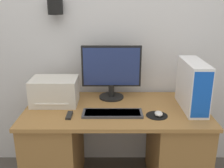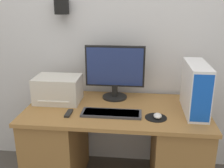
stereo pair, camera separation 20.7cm
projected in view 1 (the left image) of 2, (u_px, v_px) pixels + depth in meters
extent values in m
cube|color=silver|center=(116.00, 26.00, 2.35)|extent=(6.40, 0.05, 2.70)
cylinder|color=black|center=(56.00, 6.00, 2.21)|extent=(0.13, 0.13, 0.13)
cube|color=olive|center=(116.00, 109.00, 2.14)|extent=(1.46, 0.74, 0.03)
cube|color=olive|center=(56.00, 149.00, 2.26)|extent=(0.41, 0.68, 0.71)
cube|color=olive|center=(176.00, 149.00, 2.25)|extent=(0.41, 0.68, 0.71)
cylinder|color=black|center=(112.00, 97.00, 2.34)|extent=(0.22, 0.22, 0.02)
cylinder|color=black|center=(112.00, 90.00, 2.33)|extent=(0.05, 0.05, 0.11)
cube|color=black|center=(112.00, 66.00, 2.26)|extent=(0.52, 0.03, 0.36)
cube|color=navy|center=(112.00, 67.00, 2.25)|extent=(0.48, 0.01, 0.33)
cube|color=#3D3D42|center=(113.00, 113.00, 2.01)|extent=(0.46, 0.16, 0.02)
cube|color=#5B5B60|center=(113.00, 113.00, 2.00)|extent=(0.42, 0.13, 0.01)
cylinder|color=black|center=(157.00, 116.00, 1.99)|extent=(0.16, 0.16, 0.00)
ellipsoid|color=silver|center=(159.00, 114.00, 1.97)|extent=(0.06, 0.08, 0.03)
cube|color=white|center=(193.00, 85.00, 2.07)|extent=(0.15, 0.45, 0.39)
cube|color=blue|center=(203.00, 95.00, 1.86)|extent=(0.14, 0.01, 0.35)
cube|color=beige|center=(55.00, 91.00, 2.19)|extent=(0.38, 0.27, 0.22)
cube|color=white|center=(54.00, 101.00, 2.13)|extent=(0.26, 0.12, 0.01)
cube|color=black|center=(70.00, 115.00, 1.98)|extent=(0.04, 0.13, 0.02)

